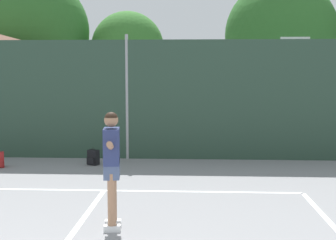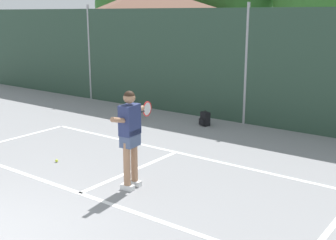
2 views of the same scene
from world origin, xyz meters
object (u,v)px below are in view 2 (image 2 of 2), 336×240
object	(u,v)px
tennis_player	(130,131)
tennis_ball	(57,161)
backpack_black	(205,119)
backpack_red	(133,111)

from	to	relation	value
tennis_player	tennis_ball	distance (m)	2.52
tennis_player	tennis_ball	bearing A→B (deg)	177.54
tennis_ball	backpack_black	size ratio (longest dim) A/B	0.14
tennis_player	backpack_black	size ratio (longest dim) A/B	4.01
backpack_red	backpack_black	xyz separation A→B (m)	(2.38, 0.46, 0.00)
tennis_player	backpack_black	xyz separation A→B (m)	(-1.36, 4.81, -0.92)
tennis_ball	backpack_red	distance (m)	4.50
backpack_red	tennis_player	bearing A→B (deg)	-49.32
backpack_red	backpack_black	bearing A→B (deg)	10.92
tennis_ball	backpack_red	bearing A→B (deg)	108.94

